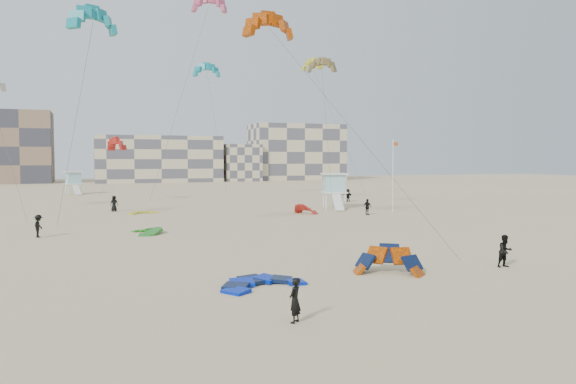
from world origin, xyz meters
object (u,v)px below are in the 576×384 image
object	(u,v)px
kite_ground_blue	(262,286)
lifeguard_tower_near	(334,191)
kitesurfer_main	(295,300)
kite_ground_orange	(388,274)

from	to	relation	value
kite_ground_blue	lifeguard_tower_near	xyz separation A→B (m)	(20.68, 37.64, 2.14)
kitesurfer_main	lifeguard_tower_near	xyz separation A→B (m)	(21.23, 43.74, 1.30)
kite_ground_blue	lifeguard_tower_near	world-z (taller)	lifeguard_tower_near
kite_ground_blue	kite_ground_orange	distance (m)	7.22
kite_ground_orange	kitesurfer_main	xyz separation A→B (m)	(-7.75, -6.70, 0.85)
kite_ground_orange	lifeguard_tower_near	bearing A→B (deg)	102.55
kite_ground_blue	lifeguard_tower_near	bearing A→B (deg)	44.71
lifeguard_tower_near	kite_ground_blue	bearing A→B (deg)	-103.77
kite_ground_blue	kite_ground_orange	world-z (taller)	kite_ground_orange
kite_ground_blue	lifeguard_tower_near	size ratio (longest dim) A/B	0.64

